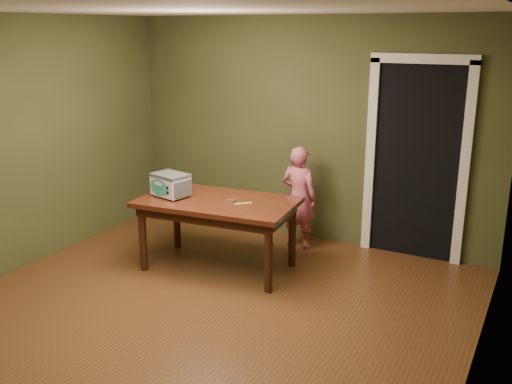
{
  "coord_description": "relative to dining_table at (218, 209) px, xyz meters",
  "views": [
    {
      "loc": [
        2.6,
        -3.59,
        2.45
      ],
      "look_at": [
        0.14,
        1.0,
        0.95
      ],
      "focal_mm": 40.0,
      "sensor_mm": 36.0,
      "label": 1
    }
  ],
  "objects": [
    {
      "name": "child",
      "position": [
        0.49,
        0.96,
        -0.06
      ],
      "size": [
        0.46,
        0.32,
        1.19
      ],
      "primitive_type": "imported",
      "rotation": [
        0.0,
        0.0,
        3.06
      ],
      "color": "#D15674",
      "rests_on": "floor"
    },
    {
      "name": "dining_table",
      "position": [
        0.0,
        0.0,
        0.0
      ],
      "size": [
        1.68,
        1.06,
        0.75
      ],
      "rotation": [
        0.0,
        0.0,
        0.1
      ],
      "color": "#38190C",
      "rests_on": "floor"
    },
    {
      "name": "baking_pan",
      "position": [
        0.15,
        0.02,
        0.11
      ],
      "size": [
        0.1,
        0.1,
        0.02
      ],
      "color": "silver",
      "rests_on": "dining_table"
    },
    {
      "name": "doorway",
      "position": [
        1.7,
        1.61,
        0.41
      ],
      "size": [
        1.1,
        0.66,
        2.25
      ],
      "color": "black",
      "rests_on": "ground"
    },
    {
      "name": "toy_oven",
      "position": [
        -0.5,
        -0.12,
        0.23
      ],
      "size": [
        0.44,
        0.34,
        0.24
      ],
      "rotation": [
        0.0,
        0.0,
        -0.23
      ],
      "color": "#4C4F54",
      "rests_on": "dining_table"
    },
    {
      "name": "floor",
      "position": [
        0.4,
        -1.17,
        -0.65
      ],
      "size": [
        5.0,
        5.0,
        0.0
      ],
      "primitive_type": "plane",
      "color": "brown",
      "rests_on": "ground"
    },
    {
      "name": "spatula",
      "position": [
        0.3,
        0.01,
        0.1
      ],
      "size": [
        0.14,
        0.15,
        0.01
      ],
      "primitive_type": "cube",
      "rotation": [
        0.0,
        0.0,
        0.82
      ],
      "color": "#E6CA64",
      "rests_on": "dining_table"
    },
    {
      "name": "room_shell",
      "position": [
        0.4,
        -1.17,
        1.06
      ],
      "size": [
        4.52,
        5.02,
        2.61
      ],
      "color": "#474D29",
      "rests_on": "ground"
    }
  ]
}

